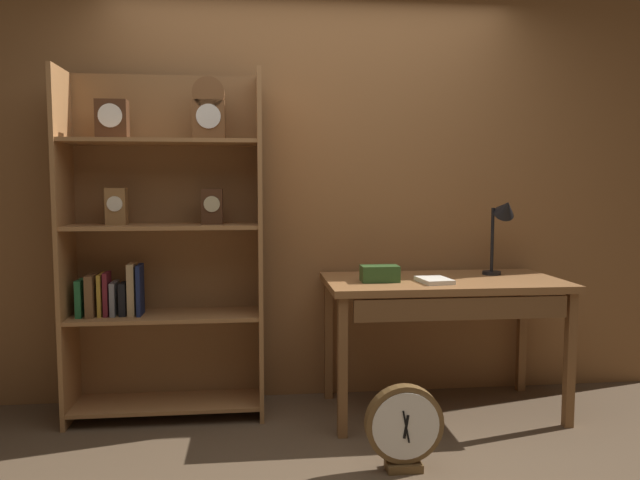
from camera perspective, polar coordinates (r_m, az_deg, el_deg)
back_wood_panel at (r=3.88m, az=-0.75°, el=4.38°), size 4.80×0.05×2.60m
bookshelf at (r=3.63m, az=-14.56°, el=-0.50°), size 1.12×0.36×2.00m
workbench at (r=3.65m, az=11.52°, el=-5.00°), size 1.38×0.71×0.80m
desk_lamp at (r=3.85m, az=16.77°, el=1.91°), size 0.18×0.19×0.49m
toolbox_small at (r=3.49m, az=5.61°, el=-3.15°), size 0.21×0.13×0.09m
open_repair_manual at (r=3.51m, az=10.66°, el=-3.73°), size 0.18×0.24×0.02m
round_clock_large at (r=3.04m, az=7.89°, el=-16.96°), size 0.37×0.11×0.41m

